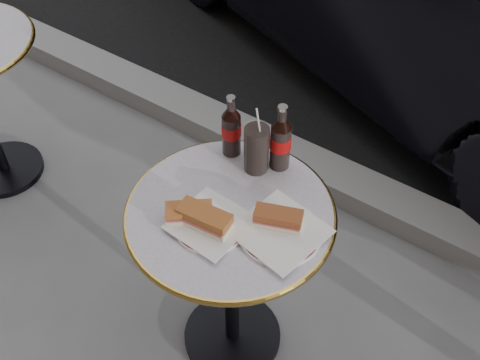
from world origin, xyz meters
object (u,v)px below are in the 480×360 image
Objects in this scene: plate_right at (280,233)px; cola_bottle_right at (281,137)px; bistro_table at (231,282)px; cola_bottle_left at (231,125)px; plate_left at (211,225)px; cola_glass at (257,148)px.

cola_bottle_right reaches higher than plate_right.
cola_bottle_left is (-0.14, 0.21, 0.48)m from bistro_table.
plate_left is 0.28m from cola_glass.
cola_bottle_left is at bearing -167.39° from cola_bottle_right.
plate_right is 0.30m from cola_bottle_right.
cola_bottle_right is at bearing 122.52° from plate_right.
cola_bottle_right is (-0.15, 0.23, 0.11)m from plate_right.
bistro_table is 3.13× the size of plate_right.
bistro_table is 3.50× the size of plate_left.
cola_bottle_left is 0.16m from cola_bottle_right.
plate_right is at bearing -42.20° from cola_glass.
plate_right is 1.06× the size of cola_bottle_left.
cola_bottle_left reaches higher than bistro_table.
cola_glass is (-0.05, -0.05, -0.04)m from cola_bottle_right.
cola_bottle_right reaches higher than bistro_table.
plate_right is 0.38m from cola_bottle_left.
cola_glass is (-0.02, 0.27, 0.08)m from plate_left.
cola_bottle_left is at bearing 171.42° from cola_glass.
plate_right reaches higher than bistro_table.
bistro_table is at bearing 80.11° from plate_left.
plate_left is at bearing -95.25° from cola_bottle_right.
plate_right is 1.42× the size of cola_glass.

